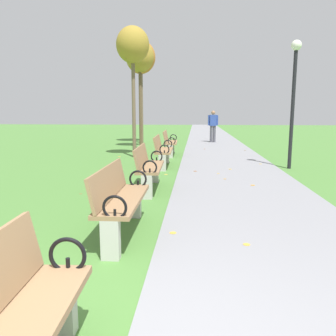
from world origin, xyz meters
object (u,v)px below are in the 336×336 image
object	(u,v)px
tree_1	(133,47)
tree_3	(141,59)
park_bench_3	(148,166)
park_bench_2	(120,199)
park_bench_4	(162,150)
lamp_post	(294,85)
tree_2	(140,58)
pedestrian_walking	(213,125)
park_bench_5	(169,142)

from	to	relation	value
tree_1	tree_3	size ratio (longest dim) A/B	0.87
park_bench_3	park_bench_2	bearing A→B (deg)	-90.00
park_bench_2	tree_3	world-z (taller)	tree_3
park_bench_2	tree_3	xyz separation A→B (m)	(-1.82, 13.01, 3.68)
park_bench_4	lamp_post	xyz separation A→B (m)	(3.61, -0.01, 1.82)
tree_1	tree_2	xyz separation A→B (m)	(-0.25, 2.91, 0.09)
park_bench_3	tree_3	world-z (taller)	tree_3
tree_3	pedestrian_walking	bearing A→B (deg)	8.07
lamp_post	park_bench_2	bearing A→B (deg)	-123.18
park_bench_2	park_bench_3	world-z (taller)	same
tree_3	park_bench_3	bearing A→B (deg)	-80.12
park_bench_4	tree_1	distance (m)	4.01
park_bench_2	tree_1	distance (m)	8.30
park_bench_5	pedestrian_walking	xyz separation A→B (m)	(1.84, 5.38, 0.44)
tree_3	park_bench_2	bearing A→B (deg)	-82.06
park_bench_5	tree_3	bearing A→B (deg)	110.47
park_bench_4	tree_2	distance (m)	6.13
lamp_post	park_bench_4	bearing A→B (deg)	179.84
park_bench_2	pedestrian_walking	size ratio (longest dim) A/B	0.99
park_bench_3	tree_1	distance (m)	6.05
tree_1	park_bench_3	bearing A→B (deg)	-76.48
park_bench_3	tree_1	size ratio (longest dim) A/B	0.37
park_bench_4	pedestrian_walking	size ratio (longest dim) A/B	0.99
tree_2	lamp_post	size ratio (longest dim) A/B	1.30
park_bench_4	tree_1	xyz separation A→B (m)	(-1.19, 2.02, 3.25)
tree_3	park_bench_5	bearing A→B (deg)	-69.53
park_bench_3	tree_2	size ratio (longest dim) A/B	0.36
lamp_post	tree_3	bearing A→B (deg)	125.91
pedestrian_walking	park_bench_5	bearing A→B (deg)	-108.84
park_bench_2	park_bench_5	bearing A→B (deg)	90.00
park_bench_4	pedestrian_walking	world-z (taller)	pedestrian_walking
park_bench_3	tree_1	world-z (taller)	tree_1
park_bench_2	park_bench_4	distance (m)	5.53
park_bench_4	tree_2	size ratio (longest dim) A/B	0.36
park_bench_4	tree_3	distance (m)	8.53
park_bench_2	lamp_post	distance (m)	6.84
pedestrian_walking	tree_3	bearing A→B (deg)	-171.93
park_bench_4	lamp_post	size ratio (longest dim) A/B	0.46
park_bench_3	pedestrian_walking	distance (m)	11.10
park_bench_2	park_bench_3	xyz separation A→B (m)	(0.00, 2.58, 0.00)
park_bench_3	pedestrian_walking	world-z (taller)	pedestrian_walking
tree_2	park_bench_5	bearing A→B (deg)	-58.11
park_bench_5	pedestrian_walking	world-z (taller)	pedestrian_walking
pedestrian_walking	lamp_post	size ratio (longest dim) A/B	0.47
tree_3	lamp_post	bearing A→B (deg)	-54.09
park_bench_5	tree_1	bearing A→B (deg)	-153.33
lamp_post	park_bench_3	bearing A→B (deg)	-140.89
park_bench_2	park_bench_5	world-z (taller)	same
park_bench_2	tree_2	size ratio (longest dim) A/B	0.35
tree_1	tree_3	xyz separation A→B (m)	(-0.62, 5.46, 0.43)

